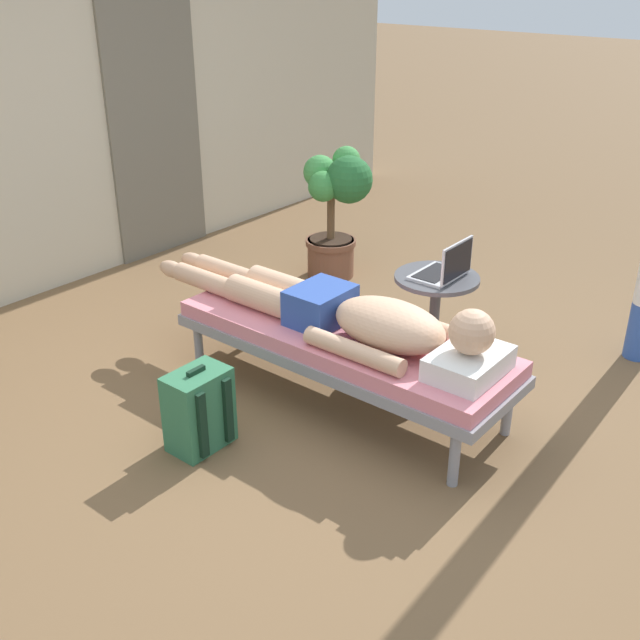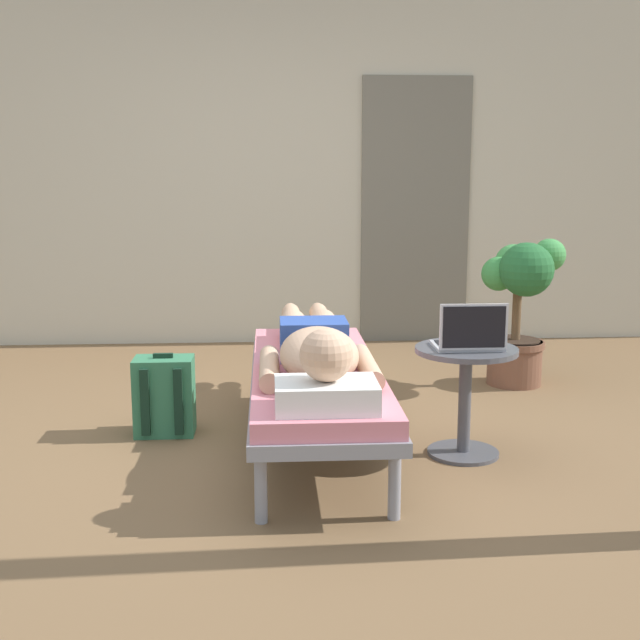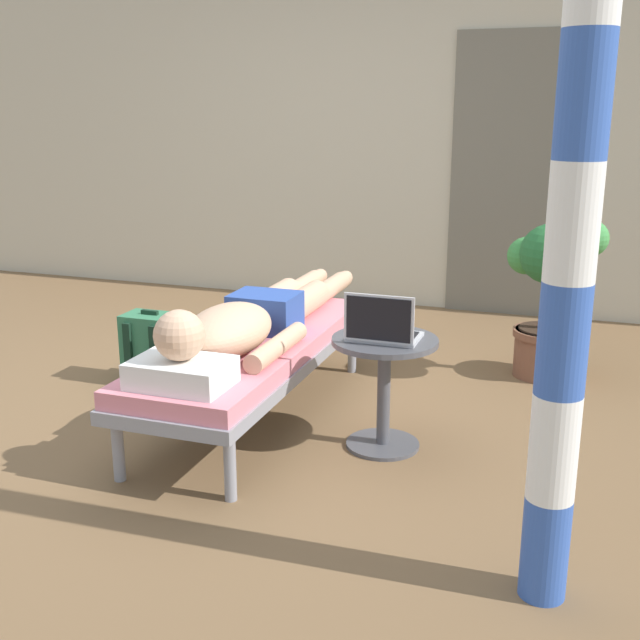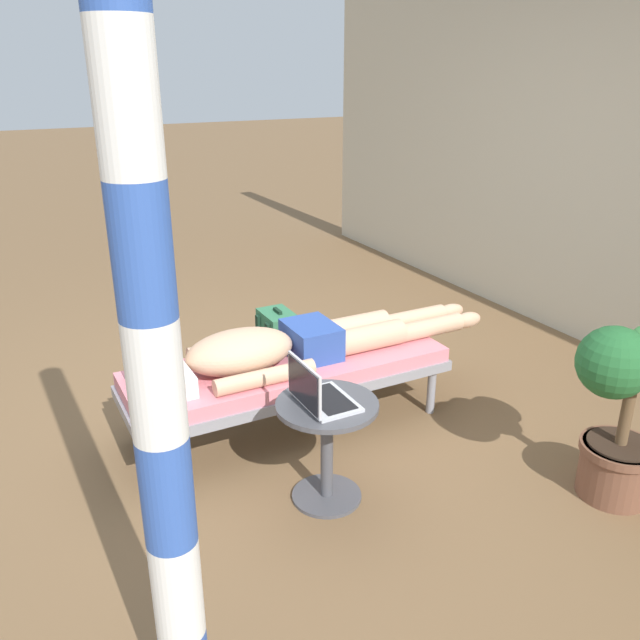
% 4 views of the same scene
% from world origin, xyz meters
% --- Properties ---
extents(ground_plane, '(40.00, 40.00, 0.00)m').
position_xyz_m(ground_plane, '(0.00, 0.00, 0.00)').
color(ground_plane, brown).
extents(house_wall_back, '(7.60, 0.20, 2.70)m').
position_xyz_m(house_wall_back, '(0.24, 2.57, 1.35)').
color(house_wall_back, beige).
rests_on(house_wall_back, ground).
extents(house_door_panel, '(0.84, 0.03, 2.04)m').
position_xyz_m(house_door_panel, '(1.16, 2.46, 1.02)').
color(house_door_panel, '#6D6759').
rests_on(house_door_panel, ground).
extents(lounge_chair, '(0.62, 1.85, 0.42)m').
position_xyz_m(lounge_chair, '(0.24, -0.04, 0.35)').
color(lounge_chair, gray).
rests_on(lounge_chair, ground).
extents(person_reclining, '(0.53, 2.17, 0.32)m').
position_xyz_m(person_reclining, '(0.24, -0.08, 0.52)').
color(person_reclining, white).
rests_on(person_reclining, lounge_chair).
extents(side_table, '(0.48, 0.48, 0.52)m').
position_xyz_m(side_table, '(0.94, -0.17, 0.36)').
color(side_table, '#4C4C51').
rests_on(side_table, ground).
extents(laptop, '(0.31, 0.24, 0.23)m').
position_xyz_m(laptop, '(0.94, -0.22, 0.58)').
color(laptop, silver).
rests_on(laptop, side_table).
extents(backpack, '(0.30, 0.26, 0.42)m').
position_xyz_m(backpack, '(-0.52, 0.24, 0.20)').
color(backpack, '#33724C').
rests_on(backpack, ground).
extents(potted_plant, '(0.54, 0.54, 0.92)m').
position_xyz_m(potted_plant, '(1.57, 1.05, 0.54)').
color(potted_plant, brown).
rests_on(potted_plant, ground).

